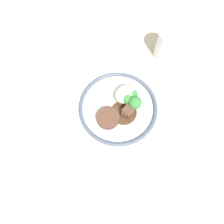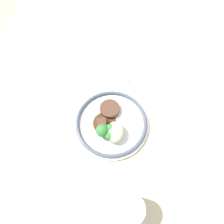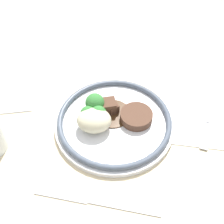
% 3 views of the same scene
% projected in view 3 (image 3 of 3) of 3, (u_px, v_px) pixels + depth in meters
% --- Properties ---
extents(ground_plane, '(8.00, 8.00, 0.00)m').
position_uv_depth(ground_plane, '(127.00, 159.00, 0.67)').
color(ground_plane, tan).
extents(dining_table, '(1.54, 1.16, 0.05)m').
position_uv_depth(dining_table, '(128.00, 153.00, 0.65)').
color(dining_table, beige).
rests_on(dining_table, ground).
extents(napkin, '(0.18, 0.16, 0.00)m').
position_uv_depth(napkin, '(206.00, 121.00, 0.68)').
color(napkin, white).
rests_on(napkin, dining_table).
extents(plate, '(0.25, 0.25, 0.06)m').
position_uv_depth(plate, '(112.00, 120.00, 0.66)').
color(plate, white).
rests_on(plate, dining_table).
extents(fork, '(0.06, 0.19, 0.00)m').
position_uv_depth(fork, '(208.00, 122.00, 0.67)').
color(fork, silver).
rests_on(fork, napkin).
extents(knife, '(0.23, 0.05, 0.00)m').
position_uv_depth(knife, '(92.00, 202.00, 0.55)').
color(knife, silver).
rests_on(knife, dining_table).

